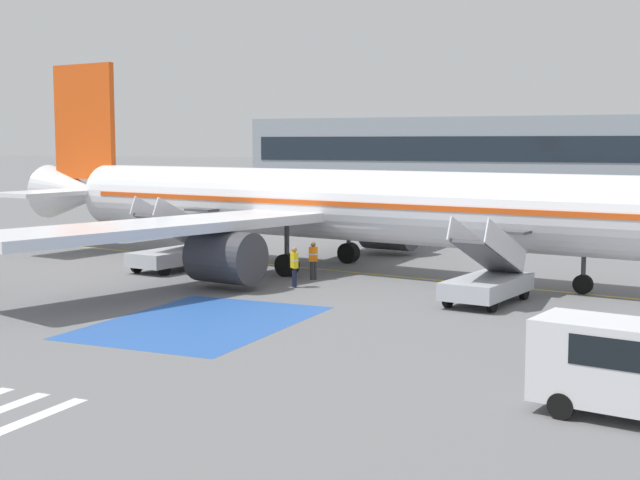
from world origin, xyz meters
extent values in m
plane|color=slate|center=(0.00, 0.00, 0.00)|extent=(600.00, 600.00, 0.00)
cube|color=gold|center=(-1.14, 0.83, 0.00)|extent=(77.10, 12.77, 0.01)
cube|color=#2856A8|center=(-1.14, -12.99, 0.00)|extent=(6.53, 9.25, 0.01)
cube|color=silver|center=(1.26, -24.38, 0.00)|extent=(0.44, 3.60, 0.01)
cylinder|color=silver|center=(-1.14, 0.83, 3.37)|extent=(34.20, 8.96, 3.52)
cone|color=silver|center=(-20.57, 4.00, 3.37)|extent=(5.76, 4.19, 3.38)
cube|color=#DB4C14|center=(-1.14, 0.83, 3.55)|extent=(31.52, 8.59, 0.24)
cube|color=silver|center=(-3.13, 10.52, 2.84)|extent=(4.62, 17.88, 0.44)
cylinder|color=#38383D|center=(-1.62, 8.46, 1.43)|extent=(3.36, 2.79, 2.33)
cube|color=silver|center=(-6.11, -7.73, 2.84)|extent=(9.32, 18.24, 0.44)
cylinder|color=#38383D|center=(-4.02, -6.25, 1.43)|extent=(3.36, 2.79, 2.33)
cube|color=#DB4C14|center=(-19.78, 3.87, 7.73)|extent=(4.92, 1.15, 6.95)
cube|color=silver|center=(-18.72, 7.09, 3.55)|extent=(4.03, 6.07, 0.24)
cube|color=silver|center=(-19.80, 0.49, 3.55)|extent=(4.03, 6.07, 0.24)
cylinder|color=#38383D|center=(10.63, -1.09, 1.72)|extent=(0.20, 0.20, 2.60)
cylinder|color=black|center=(10.63, -1.09, 0.42)|extent=(0.87, 0.41, 0.84)
cylinder|color=#38383D|center=(-2.31, 3.92, 1.70)|extent=(0.24, 0.24, 2.29)
cylinder|color=black|center=(-2.31, 3.92, 0.55)|extent=(1.18, 0.77, 1.10)
cylinder|color=#38383D|center=(-3.23, -1.73, 1.70)|extent=(0.24, 0.24, 2.29)
cylinder|color=black|center=(-3.23, -1.73, 0.55)|extent=(1.18, 0.77, 1.10)
cube|color=#ADB2BA|center=(7.41, -4.98, 0.70)|extent=(2.94, 5.09, 0.70)
cylinder|color=black|center=(6.75, -3.17, 0.35)|extent=(0.33, 0.73, 0.70)
cylinder|color=black|center=(8.60, -3.48, 0.35)|extent=(0.33, 0.73, 0.70)
cylinder|color=black|center=(6.21, -6.49, 0.35)|extent=(0.33, 0.73, 0.70)
cylinder|color=black|center=(8.06, -6.79, 0.35)|extent=(0.33, 0.73, 0.70)
cube|color=#4C4C51|center=(7.41, -4.98, 1.88)|extent=(2.08, 4.32, 1.82)
cube|color=#4C4C51|center=(7.77, -2.73, 2.72)|extent=(1.81, 1.35, 0.12)
cube|color=silver|center=(6.65, -4.86, 2.36)|extent=(0.77, 4.39, 2.55)
cube|color=silver|center=(8.17, -5.11, 2.36)|extent=(0.77, 4.39, 2.55)
cube|color=#ADB2BA|center=(-9.41, -2.24, 0.70)|extent=(2.94, 5.09, 0.70)
cylinder|color=black|center=(-10.06, -0.43, 0.35)|extent=(0.33, 0.73, 0.70)
cylinder|color=black|center=(-8.22, -0.73, 0.35)|extent=(0.33, 0.73, 0.70)
cylinder|color=black|center=(-10.61, -3.75, 0.35)|extent=(0.33, 0.73, 0.70)
cylinder|color=black|center=(-8.76, -4.05, 0.35)|extent=(0.33, 0.73, 0.70)
cube|color=#4C4C51|center=(-9.41, -2.24, 2.00)|extent=(2.08, 4.32, 2.04)
cube|color=#4C4C51|center=(-9.04, 0.01, 2.95)|extent=(1.81, 1.35, 0.12)
cube|color=silver|center=(-10.17, -2.12, 2.47)|extent=(0.78, 4.43, 2.76)
cube|color=silver|center=(-8.65, -2.36, 2.47)|extent=(0.78, 4.43, 2.76)
cube|color=#38383D|center=(-10.11, 27.44, 0.78)|extent=(3.78, 8.20, 0.60)
cube|color=silver|center=(-10.75, 31.25, 1.28)|extent=(2.63, 2.13, 1.60)
cube|color=black|center=(-10.90, 32.11, 1.60)|extent=(1.98, 0.37, 0.70)
cylinder|color=#B7BCC4|center=(-10.05, 27.10, 2.17)|extent=(3.06, 5.72, 2.18)
cylinder|color=gold|center=(-10.05, 27.10, 2.17)|extent=(2.25, 0.72, 2.23)
cylinder|color=black|center=(-11.86, 30.70, 0.48)|extent=(0.44, 0.99, 0.96)
cylinder|color=black|center=(-9.52, 31.10, 0.48)|extent=(0.44, 0.99, 0.96)
cylinder|color=black|center=(-11.21, 26.81, 0.48)|extent=(0.44, 0.99, 0.96)
cylinder|color=black|center=(-8.86, 27.21, 0.48)|extent=(0.44, 0.99, 0.96)
cylinder|color=black|center=(-10.84, 24.65, 0.48)|extent=(0.44, 0.99, 0.96)
cylinder|color=black|center=(-8.50, 25.05, 0.48)|extent=(0.44, 0.99, 0.96)
cube|color=silver|center=(14.20, -18.66, 1.31)|extent=(4.90, 2.74, 1.98)
cube|color=black|center=(14.20, -18.66, 1.74)|extent=(2.86, 2.39, 0.71)
cylinder|color=black|center=(12.96, -17.52, 0.32)|extent=(0.67, 0.31, 0.64)
cylinder|color=black|center=(12.63, -19.27, 0.32)|extent=(0.67, 0.31, 0.64)
cylinder|color=#191E38|center=(-1.36, -4.70, 0.44)|extent=(0.14, 0.14, 0.89)
cylinder|color=#191E38|center=(-1.49, -4.59, 0.44)|extent=(0.14, 0.14, 0.89)
cube|color=yellow|center=(-1.42, -4.64, 1.24)|extent=(0.46, 0.44, 0.70)
cube|color=silver|center=(-1.42, -4.64, 1.24)|extent=(0.48, 0.45, 0.06)
sphere|color=#9E704C|center=(-1.42, -4.64, 1.71)|extent=(0.24, 0.24, 0.24)
cylinder|color=#2D2D33|center=(-1.68, -2.25, 0.44)|extent=(0.14, 0.14, 0.87)
cylinder|color=#2D2D33|center=(-1.52, -2.19, 0.44)|extent=(0.14, 0.14, 0.87)
cube|color=orange|center=(-1.60, -2.22, 1.22)|extent=(0.47, 0.36, 0.69)
cube|color=silver|center=(-1.60, -2.22, 1.22)|extent=(0.49, 0.38, 0.06)
sphere|color=brown|center=(-1.60, -2.22, 1.69)|extent=(0.24, 0.24, 0.24)
cube|color=#89939E|center=(-12.12, 89.49, 5.05)|extent=(78.53, 12.00, 10.11)
cube|color=#19232D|center=(-12.12, 83.44, 5.56)|extent=(75.39, 0.10, 3.54)
camera|label=1|loc=(15.80, -40.17, 6.48)|focal=50.00mm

